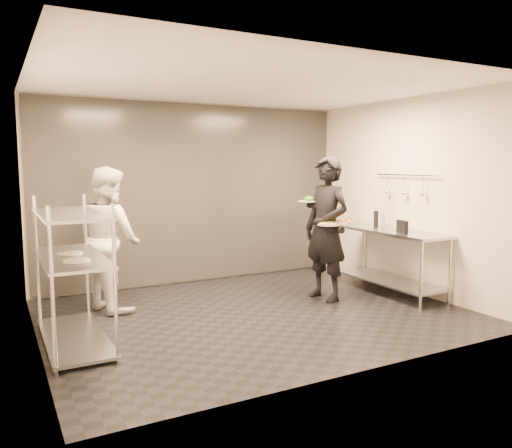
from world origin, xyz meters
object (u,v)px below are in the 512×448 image
pizza_plate_far (346,221)px  salad_plate (309,200)px  waiter (326,229)px  bottle_green (346,218)px  pos_monitor (402,227)px  pizza_plate_near (329,224)px  chef (109,239)px  prep_counter (390,250)px  bottle_dark (376,219)px  pass_rack (72,270)px  bottle_clear (383,220)px

pizza_plate_far → salad_plate: (-0.24, 0.54, 0.26)m
waiter → bottle_green: bearing=117.4°
waiter → pos_monitor: (0.89, -0.51, 0.03)m
pizza_plate_near → chef: bearing=156.8°
salad_plate → pos_monitor: bearing=-40.0°
prep_counter → salad_plate: (-1.09, 0.46, 0.73)m
salad_plate → bottle_dark: salad_plate is taller
bottle_dark → pass_rack: bearing=-175.2°
salad_plate → bottle_clear: size_ratio=1.53×
pass_rack → bottle_green: size_ratio=7.28×
salad_plate → pos_monitor: salad_plate is taller
waiter → bottle_clear: 1.16m
pizza_plate_near → salad_plate: bearing=86.5°
salad_plate → bottle_dark: size_ratio=1.27×
waiter → bottle_clear: (1.15, 0.16, 0.04)m
pass_rack → pizza_plate_near: (3.21, -0.05, 0.30)m
pass_rack → salad_plate: bearing=8.2°
prep_counter → bottle_green: bearing=102.5°
waiter → pizza_plate_far: 0.30m
waiter → pizza_plate_far: size_ratio=6.81×
pizza_plate_near → salad_plate: salad_plate is taller
salad_plate → bottle_clear: 1.28m
chef → pos_monitor: bearing=-129.1°
prep_counter → pizza_plate_near: 1.21m
pass_rack → pizza_plate_near: pass_rack is taller
salad_plate → pass_rack: bearing=-171.8°
pass_rack → pos_monitor: pass_rack is taller
bottle_clear → chef: bearing=168.9°
bottle_green → bottle_clear: 0.58m
prep_counter → salad_plate: 1.39m
pass_rack → bottle_clear: 4.48m
chef → bottle_green: 3.56m
chef → pizza_plate_far: (2.87, -1.14, 0.19)m
waiter → bottle_green: waiter is taller
salad_plate → prep_counter: bearing=-23.0°
waiter → pizza_plate_far: (0.15, -0.23, 0.12)m
pizza_plate_near → bottle_green: (0.95, 0.85, -0.04)m
chef → bottle_clear: (3.87, -0.76, 0.11)m
prep_counter → waiter: (-1.01, 0.15, 0.35)m
bottle_clear → prep_counter: bearing=-113.8°
pizza_plate_near → bottle_clear: bearing=15.9°
prep_counter → bottle_dark: bearing=82.1°
pass_rack → bottle_green: pass_rack is taller
salad_plate → bottle_clear: (1.23, -0.16, -0.34)m
bottle_clear → bottle_dark: (-0.09, 0.06, 0.02)m
prep_counter → pizza_plate_far: bearing=-175.1°
waiter → pos_monitor: 1.02m
chef → bottle_green: size_ratio=8.31×
prep_counter → bottle_dark: (0.05, 0.36, 0.41)m
prep_counter → bottle_dark: bottle_dark is taller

